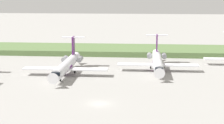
# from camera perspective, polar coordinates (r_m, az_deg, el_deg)

# --- Properties ---
(ground_plane) EXTENTS (500.00, 500.00, 0.00)m
(ground_plane) POSITION_cam_1_polar(r_m,az_deg,el_deg) (107.39, 0.02, -1.52)
(ground_plane) COLOR #9E9B96
(grass_berm) EXTENTS (320.00, 20.00, 1.87)m
(grass_berm) POSITION_cam_1_polar(r_m,az_deg,el_deg) (139.93, 1.19, 1.78)
(grass_berm) COLOR #597542
(grass_berm) RESTS_ON ground
(regional_jet_third) EXTENTS (22.81, 31.00, 9.00)m
(regional_jet_third) POSITION_cam_1_polar(r_m,az_deg,el_deg) (105.02, -6.76, -0.47)
(regional_jet_third) COLOR white
(regional_jet_third) RESTS_ON ground
(regional_jet_fourth) EXTENTS (22.81, 31.00, 9.00)m
(regional_jet_fourth) POSITION_cam_1_polar(r_m,az_deg,el_deg) (110.54, 6.78, 0.10)
(regional_jet_fourth) COLOR white
(regional_jet_fourth) RESTS_ON ground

